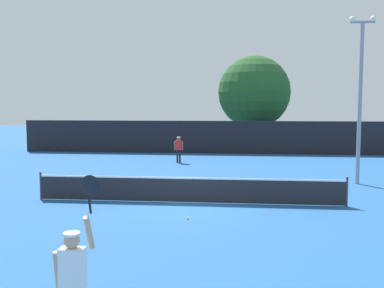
# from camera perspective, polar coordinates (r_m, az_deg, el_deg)

# --- Properties ---
(ground_plane) EXTENTS (120.00, 120.00, 0.00)m
(ground_plane) POSITION_cam_1_polar(r_m,az_deg,el_deg) (16.35, -0.49, -7.76)
(ground_plane) COLOR #235693
(tennis_net) EXTENTS (11.62, 0.08, 1.07)m
(tennis_net) POSITION_cam_1_polar(r_m,az_deg,el_deg) (16.24, -0.50, -6.00)
(tennis_net) COLOR #232328
(tennis_net) RESTS_ON ground
(perimeter_fence) EXTENTS (29.56, 0.12, 2.48)m
(perimeter_fence) POSITION_cam_1_polar(r_m,az_deg,el_deg) (32.78, 2.75, 0.91)
(perimeter_fence) COLOR black
(perimeter_fence) RESTS_ON ground
(player_serving) EXTENTS (0.68, 0.40, 2.60)m
(player_serving) POSITION_cam_1_polar(r_m,az_deg,el_deg) (7.05, -15.39, -15.74)
(player_serving) COLOR white
(player_serving) RESTS_ON ground
(player_receiving) EXTENTS (0.57, 0.24, 1.65)m
(player_receiving) POSITION_cam_1_polar(r_m,az_deg,el_deg) (27.42, -1.79, -0.39)
(player_receiving) COLOR red
(player_receiving) RESTS_ON ground
(tennis_ball) EXTENTS (0.07, 0.07, 0.07)m
(tennis_ball) POSITION_cam_1_polar(r_m,az_deg,el_deg) (14.02, -0.59, -9.80)
(tennis_ball) COLOR #CCE033
(tennis_ball) RESTS_ON ground
(light_pole) EXTENTS (1.18, 0.28, 7.67)m
(light_pole) POSITION_cam_1_polar(r_m,az_deg,el_deg) (21.33, 21.36, 6.79)
(light_pole) COLOR gray
(light_pole) RESTS_ON ground
(large_tree) EXTENTS (6.22, 6.22, 7.90)m
(large_tree) POSITION_cam_1_polar(r_m,az_deg,el_deg) (37.78, 8.23, 6.78)
(large_tree) COLOR brown
(large_tree) RESTS_ON ground
(parked_car_near) EXTENTS (2.35, 4.38, 1.69)m
(parked_car_near) POSITION_cam_1_polar(r_m,az_deg,el_deg) (41.55, -8.60, 1.10)
(parked_car_near) COLOR black
(parked_car_near) RESTS_ON ground
(parked_car_mid) EXTENTS (2.02, 4.25, 1.69)m
(parked_car_mid) POSITION_cam_1_polar(r_m,az_deg,el_deg) (39.86, -1.55, 0.99)
(parked_car_mid) COLOR red
(parked_car_mid) RESTS_ON ground
(parked_car_far) EXTENTS (2.31, 4.37, 1.69)m
(parked_car_far) POSITION_cam_1_polar(r_m,az_deg,el_deg) (38.53, 13.14, 0.72)
(parked_car_far) COLOR #B7B7BC
(parked_car_far) RESTS_ON ground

